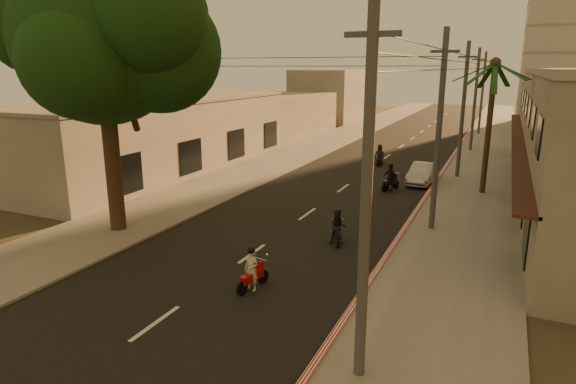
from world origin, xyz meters
The scene contains 17 objects.
ground centered at (0.00, 0.00, 0.00)m, with size 160.00×160.00×0.00m, color #383023.
road centered at (0.00, 20.00, 0.01)m, with size 10.00×140.00×0.02m, color black.
sidewalk_right centered at (7.50, 20.00, 0.06)m, with size 5.00×140.00×0.12m, color slate.
sidewalk_left centered at (-7.50, 20.00, 0.06)m, with size 5.00×140.00×0.12m, color slate.
curb_stripe centered at (5.10, 15.00, 0.10)m, with size 0.20×60.00×0.20m, color #AC1312.
left_building centered at (-13.98, 14.00, 2.60)m, with size 8.20×24.20×5.20m.
broadleaf_tree centered at (-6.61, 2.14, 8.48)m, with size 9.60×8.70×12.10m.
palm_tree centered at (8.00, 16.00, 7.15)m, with size 5.00×5.00×8.20m.
utility_poles centered at (6.20, 20.00, 6.54)m, with size 1.20×48.26×9.00m.
filler_right centered at (14.00, 45.00, 3.00)m, with size 8.00×14.00×6.00m, color gray.
filler_left_near centered at (-14.00, 34.00, 2.20)m, with size 8.00×14.00×4.40m, color gray.
filler_left_far centered at (-14.00, 52.00, 3.50)m, with size 8.00×14.00×7.00m, color gray.
scooter_red centered at (1.55, -0.85, 0.70)m, with size 0.75×1.60×1.58m.
scooter_mid_a centered at (2.79, 4.57, 0.72)m, with size 1.09×1.53×1.57m.
scooter_mid_b centered at (2.78, 14.61, 0.79)m, with size 1.23×1.69×1.74m.
scooter_far_a centered at (0.29, 22.07, 0.75)m, with size 0.87×1.68×1.65m.
parked_car centered at (4.28, 17.36, 0.66)m, with size 1.55×4.06×1.32m, color #A4A6AC.
Camera 1 is at (8.82, -14.04, 7.35)m, focal length 30.00 mm.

